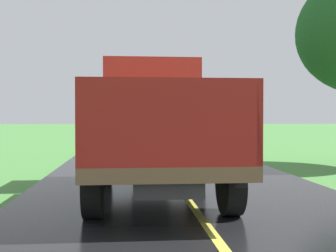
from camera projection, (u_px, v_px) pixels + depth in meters
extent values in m
cube|color=#2D2D30|center=(156.00, 166.00, 8.12)|extent=(0.90, 5.51, 0.24)
cube|color=brown|center=(156.00, 155.00, 8.12)|extent=(2.30, 5.80, 0.20)
cube|color=red|center=(151.00, 103.00, 10.04)|extent=(2.10, 1.90, 1.90)
cube|color=black|center=(149.00, 91.00, 10.98)|extent=(1.79, 0.02, 0.76)
cube|color=maroon|center=(92.00, 121.00, 7.03)|extent=(0.08, 3.85, 1.10)
cube|color=maroon|center=(225.00, 121.00, 7.23)|extent=(0.08, 3.85, 1.10)
cube|color=maroon|center=(171.00, 123.00, 5.26)|extent=(2.30, 0.08, 1.10)
cube|color=maroon|center=(153.00, 120.00, 9.01)|extent=(2.30, 0.08, 1.10)
cylinder|color=black|center=(105.00, 162.00, 9.82)|extent=(0.28, 1.00, 1.00)
cylinder|color=black|center=(196.00, 161.00, 10.01)|extent=(0.28, 1.00, 1.00)
cylinder|color=black|center=(93.00, 185.00, 6.44)|extent=(0.28, 1.00, 1.00)
cylinder|color=black|center=(230.00, 183.00, 6.63)|extent=(0.28, 1.00, 1.00)
ellipsoid|color=#8EAD24|center=(161.00, 125.00, 8.53)|extent=(0.50, 0.65, 0.45)
ellipsoid|color=#7BBE37|center=(141.00, 147.00, 6.28)|extent=(0.50, 0.60, 0.44)
ellipsoid|color=#77B837|center=(137.00, 107.00, 6.96)|extent=(0.53, 0.67, 0.42)
ellipsoid|color=#77AE20|center=(204.00, 124.00, 6.20)|extent=(0.49, 0.55, 0.46)
ellipsoid|color=#86BD23|center=(175.00, 141.00, 7.31)|extent=(0.55, 0.70, 0.51)
ellipsoid|color=#7DB52D|center=(191.00, 143.00, 7.71)|extent=(0.44, 0.52, 0.42)
ellipsoid|color=#85BA26|center=(135.00, 140.00, 7.79)|extent=(0.56, 0.59, 0.50)
ellipsoid|color=#83AF1F|center=(151.00, 106.00, 8.56)|extent=(0.49, 0.58, 0.42)
ellipsoid|color=#89BF26|center=(110.00, 149.00, 5.98)|extent=(0.50, 0.55, 0.47)
ellipsoid|color=#8DBD24|center=(156.00, 125.00, 6.85)|extent=(0.56, 0.70, 0.44)
ellipsoid|color=#83C233|center=(107.00, 142.00, 7.18)|extent=(0.44, 0.50, 0.47)
ellipsoid|color=#8DBD29|center=(180.00, 123.00, 8.72)|extent=(0.43, 0.47, 0.38)
ellipsoid|color=#87C437|center=(154.00, 126.00, 6.13)|extent=(0.43, 0.48, 0.45)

